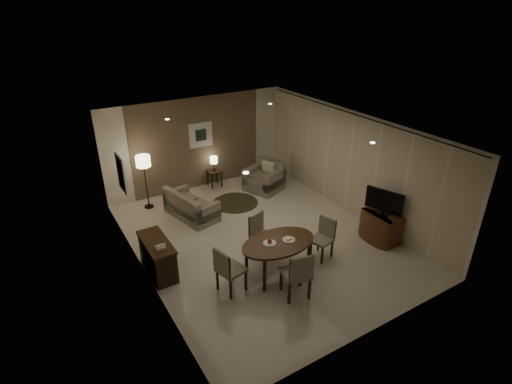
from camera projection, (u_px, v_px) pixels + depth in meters
room_shell at (252, 181)px, 9.26m from camera, size 5.50×7.00×2.70m
taupe_accent at (198, 143)px, 11.63m from camera, size 3.96×0.03×2.70m
curtain_wall at (349, 165)px, 10.21m from camera, size 0.08×6.70×2.58m
curtain_rod at (355, 115)px, 9.63m from camera, size 0.03×6.80×0.03m
art_back_frame at (201, 135)px, 11.55m from camera, size 0.72×0.03×0.72m
art_back_canvas at (201, 135)px, 11.53m from camera, size 0.34×0.01×0.34m
art_left_frame at (121, 174)px, 8.39m from camera, size 0.03×0.60×0.80m
art_left_canvas at (122, 174)px, 8.40m from camera, size 0.01×0.46×0.64m
downlight_nl at (246, 173)px, 6.33m from camera, size 0.10×0.10×0.01m
downlight_nr at (373, 143)px, 7.63m from camera, size 0.10×0.10×0.01m
downlight_fl at (167, 119)px, 9.10m from camera, size 0.10×0.10×0.01m
downlight_fr at (270, 104)px, 10.40m from camera, size 0.10×0.10×0.01m
console_desk at (158, 257)px, 8.22m from camera, size 0.48×1.20×0.75m
telephone at (161, 247)px, 7.81m from camera, size 0.20×0.14×0.09m
tv_cabinet at (381, 227)px, 9.36m from camera, size 0.48×0.90×0.70m
flat_tv at (384, 201)px, 9.05m from camera, size 0.36×0.85×0.60m
dining_table at (278, 257)px, 8.21m from camera, size 1.60×1.00×0.75m
chair_near at (296, 273)px, 7.52m from camera, size 0.59×0.59×1.03m
chair_far at (264, 237)px, 8.70m from camera, size 0.59×0.59×0.98m
chair_left at (231, 269)px, 7.67m from camera, size 0.57×0.57×0.98m
chair_right at (321, 239)px, 8.67m from camera, size 0.54×0.54×0.91m
plate_a at (270, 243)px, 7.99m from camera, size 0.26×0.26×0.02m
plate_b at (289, 240)px, 8.10m from camera, size 0.26×0.26×0.02m
fruit_apple at (270, 241)px, 7.97m from camera, size 0.09×0.09×0.09m
napkin at (289, 239)px, 8.09m from camera, size 0.12×0.08×0.03m
round_rug at (235, 203)px, 11.19m from camera, size 1.27×1.27×0.01m
sofa at (191, 204)px, 10.36m from camera, size 1.64×1.08×0.71m
armchair at (264, 177)px, 11.76m from camera, size 1.20×1.23×0.86m
side_table at (215, 178)px, 12.08m from camera, size 0.39×0.39×0.50m
table_lamp at (214, 163)px, 11.86m from camera, size 0.22×0.22×0.50m
floor_lamp at (146, 182)px, 10.64m from camera, size 0.38×0.38×1.49m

